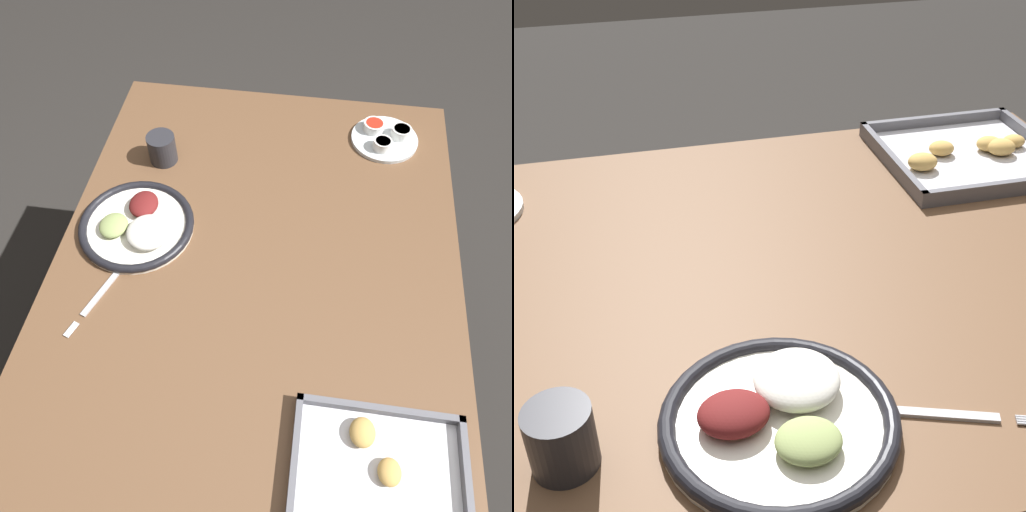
{
  "view_description": "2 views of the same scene",
  "coord_description": "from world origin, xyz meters",
  "views": [
    {
      "loc": [
        0.58,
        0.09,
        1.65
      ],
      "look_at": [
        -0.03,
        0.0,
        0.76
      ],
      "focal_mm": 35.0,
      "sensor_mm": 36.0,
      "label": 1
    },
    {
      "loc": [
        -0.23,
        -0.81,
        1.33
      ],
      "look_at": [
        -0.03,
        0.0,
        0.76
      ],
      "focal_mm": 50.0,
      "sensor_mm": 36.0,
      "label": 2
    }
  ],
  "objects": [
    {
      "name": "baking_tray",
      "position": [
        0.42,
        0.27,
        0.75
      ],
      "size": [
        0.31,
        0.3,
        0.04
      ],
      "color": "#595960",
      "rests_on": "dining_table"
    },
    {
      "name": "drinking_cup",
      "position": [
        -0.31,
        -0.28,
        0.77
      ],
      "size": [
        0.07,
        0.07,
        0.08
      ],
      "color": "#28282D",
      "rests_on": "dining_table"
    },
    {
      "name": "dining_table",
      "position": [
        0.0,
        0.0,
        0.63
      ],
      "size": [
        1.23,
        0.89,
        0.73
      ],
      "color": "brown",
      "rests_on": "ground_plane"
    },
    {
      "name": "fork",
      "position": [
        0.08,
        -0.31,
        0.74
      ],
      "size": [
        0.22,
        0.09,
        0.0
      ],
      "rotation": [
        0.0,
        0.0,
        -0.34
      ],
      "color": "#B2B2B7",
      "rests_on": "dining_table"
    },
    {
      "name": "dinner_plate",
      "position": [
        -0.09,
        -0.28,
        0.75
      ],
      "size": [
        0.26,
        0.26,
        0.05
      ],
      "color": "white",
      "rests_on": "dining_table"
    }
  ]
}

